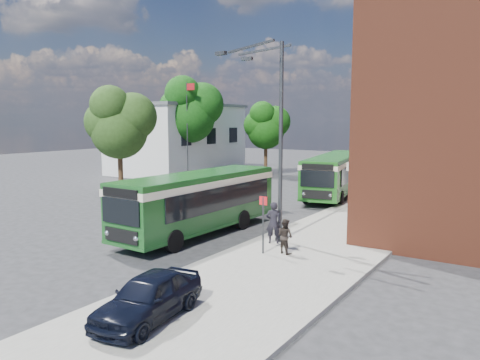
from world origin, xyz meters
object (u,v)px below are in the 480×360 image
Objects in this scene: bus_front at (198,198)px; parked_car at (149,297)px; street_lamp at (274,139)px; bus_rear at (336,171)px.

bus_front is 10.35m from parked_car.
street_lamp is 0.72× the size of bus_rear.
bus_rear is at bearing 100.64° from street_lamp.
bus_front is 0.81× the size of bus_rear.
bus_front reaches higher than parked_car.
street_lamp is 4.88m from bus_front.
street_lamp is at bearing 8.97° from bus_front.
street_lamp is 10.38m from parked_car.
bus_rear is (-2.73, 14.54, -2.96)m from street_lamp.
bus_rear reaches higher than parked_car.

